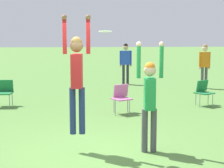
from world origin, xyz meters
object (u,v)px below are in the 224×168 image
camping_chair_1 (203,90)px  camping_chair_2 (121,96)px  frisbee (105,31)px  person_defending (150,94)px  person_spectator_far (126,59)px  camping_chair_0 (4,91)px  person_spectator_near (205,62)px  person_jumping (77,71)px

camping_chair_1 → camping_chair_2: bearing=-12.2°
camping_chair_1 → camping_chair_2: size_ratio=0.97×
frisbee → camping_chair_2: (0.71, 3.70, -1.82)m
person_defending → person_spectator_far: bearing=-179.5°
frisbee → camping_chair_0: 6.13m
camping_chair_0 → frisbee: bearing=122.5°
frisbee → person_spectator_far: (1.62, 10.04, -1.19)m
frisbee → person_spectator_far: frisbee is taller
camping_chair_1 → person_spectator_near: (1.30, 3.78, 0.65)m
camping_chair_1 → camping_chair_2: (-2.76, -0.96, 0.02)m
person_defending → frisbee: 1.47m
person_defending → camping_chair_1: person_defending is taller
camping_chair_1 → person_spectator_near: person_spectator_near is taller
person_defending → camping_chair_2: (-0.14, 3.62, -0.63)m
frisbee → camping_chair_1: size_ratio=0.30×
frisbee → camping_chair_2: bearing=79.1°
person_jumping → camping_chair_1: bearing=-37.0°
frisbee → camping_chair_1: (3.48, 4.67, -1.84)m
person_jumping → person_spectator_far: (2.15, 9.84, -0.45)m
camping_chair_1 → person_spectator_near: size_ratio=0.43×
person_defending → camping_chair_1: size_ratio=2.65×
person_jumping → person_defending: person_jumping is taller
person_defending → person_spectator_far: (0.76, 9.95, 0.00)m
camping_chair_0 → person_spectator_near: (7.68, 3.36, 0.63)m
frisbee → camping_chair_0: size_ratio=0.29×
frisbee → camping_chair_0: (-2.90, 5.09, -1.83)m
person_spectator_near → person_defending: bearing=-86.1°
person_defending → camping_chair_1: bearing=155.1°
camping_chair_0 → camping_chair_2: size_ratio=1.00×
person_jumping → camping_chair_0: size_ratio=2.73×
camping_chair_0 → camping_chair_1: bearing=179.1°
camping_chair_2 → person_spectator_near: 6.28m
person_jumping → camping_chair_2: (1.25, 3.50, -1.08)m
person_defending → camping_chair_1: (2.62, 4.58, -0.65)m
person_spectator_near → person_spectator_far: bearing=-177.6°
person_jumping → camping_chair_2: size_ratio=2.73×
camping_chair_2 → person_spectator_near: (4.06, 4.74, 0.63)m
frisbee → person_spectator_near: bearing=60.5°
camping_chair_1 → frisbee: bearing=21.9°
camping_chair_0 → person_jumping: bearing=118.7°
camping_chair_2 → person_spectator_far: (0.90, 6.33, 0.63)m
person_spectator_near → person_jumping: bearing=-93.7°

